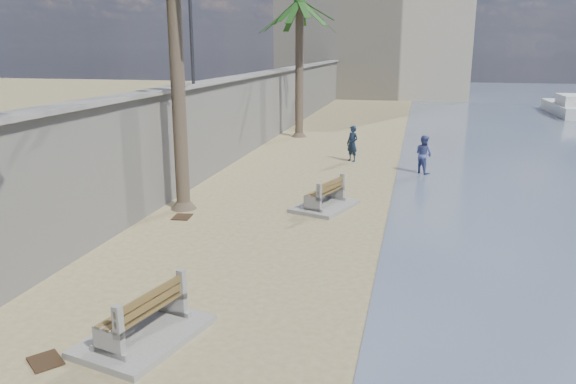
{
  "coord_description": "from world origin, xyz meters",
  "views": [
    {
      "loc": [
        2.73,
        -6.85,
        4.92
      ],
      "look_at": [
        -0.5,
        7.0,
        1.2
      ],
      "focal_mm": 35.0,
      "sensor_mm": 36.0,
      "label": 1
    }
  ],
  "objects_px": {
    "person_a": "(352,141)",
    "yacht_far": "(568,110)",
    "palm_back": "(300,4)",
    "person_b": "(424,152)",
    "bench_far": "(325,196)",
    "bench_near": "(143,318)"
  },
  "relations": [
    {
      "from": "bench_near",
      "to": "bench_far",
      "type": "distance_m",
      "value": 8.86
    },
    {
      "from": "palm_back",
      "to": "bench_far",
      "type": "bearing_deg",
      "value": -74.72
    },
    {
      "from": "bench_far",
      "to": "palm_back",
      "type": "relative_size",
      "value": 0.31
    },
    {
      "from": "bench_far",
      "to": "person_a",
      "type": "xyz_separation_m",
      "value": [
        -0.05,
        7.5,
        0.51
      ]
    },
    {
      "from": "person_a",
      "to": "person_b",
      "type": "relative_size",
      "value": 1.07
    },
    {
      "from": "bench_near",
      "to": "palm_back",
      "type": "xyz_separation_m",
      "value": [
        -2.04,
        22.37,
        6.64
      ]
    },
    {
      "from": "bench_near",
      "to": "yacht_far",
      "type": "distance_m",
      "value": 40.13
    },
    {
      "from": "yacht_far",
      "to": "bench_far",
      "type": "bearing_deg",
      "value": 154.31
    },
    {
      "from": "bench_near",
      "to": "person_a",
      "type": "bearing_deg",
      "value": 84.17
    },
    {
      "from": "bench_near",
      "to": "yacht_far",
      "type": "relative_size",
      "value": 0.31
    },
    {
      "from": "bench_far",
      "to": "yacht_far",
      "type": "height_order",
      "value": "yacht_far"
    },
    {
      "from": "palm_back",
      "to": "yacht_far",
      "type": "distance_m",
      "value": 23.63
    },
    {
      "from": "person_b",
      "to": "palm_back",
      "type": "bearing_deg",
      "value": -5.62
    },
    {
      "from": "bench_far",
      "to": "person_b",
      "type": "bearing_deg",
      "value": 62.78
    },
    {
      "from": "person_a",
      "to": "bench_near",
      "type": "bearing_deg",
      "value": -59.92
    },
    {
      "from": "bench_near",
      "to": "person_b",
      "type": "bearing_deg",
      "value": 72.1
    },
    {
      "from": "palm_back",
      "to": "person_a",
      "type": "relative_size",
      "value": 4.47
    },
    {
      "from": "palm_back",
      "to": "person_b",
      "type": "xyz_separation_m",
      "value": [
        6.71,
        -7.89,
        -6.2
      ]
    },
    {
      "from": "person_a",
      "to": "yacht_far",
      "type": "relative_size",
      "value": 0.22
    },
    {
      "from": "bench_far",
      "to": "yacht_far",
      "type": "bearing_deg",
      "value": 64.75
    },
    {
      "from": "palm_back",
      "to": "person_a",
      "type": "distance_m",
      "value": 9.46
    },
    {
      "from": "bench_near",
      "to": "yacht_far",
      "type": "bearing_deg",
      "value": 67.85
    }
  ]
}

